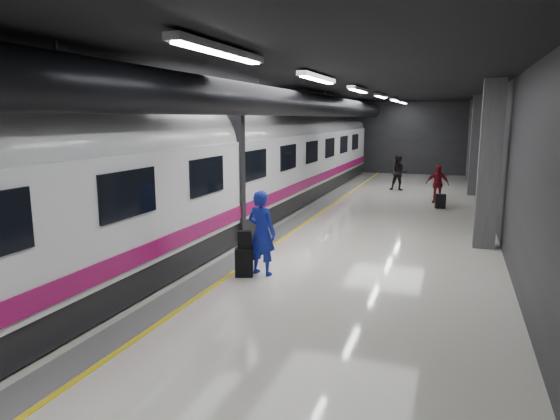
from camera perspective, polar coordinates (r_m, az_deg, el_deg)
The scene contains 9 objects.
ground at distance 13.41m, azimuth 2.73°, elevation -4.60°, with size 40.00×40.00×0.00m, color silver.
platform_hall at distance 13.95m, azimuth 2.87°, elevation 10.67°, with size 10.02×40.02×4.51m.
train at distance 14.30m, azimuth -9.80°, elevation 4.63°, with size 3.05×38.00×4.05m.
traveler_main at distance 11.16m, azimuth -2.12°, elevation -2.62°, with size 0.70×0.46×1.92m, color #1826B7.
suitcase_main at distance 11.19m, azimuth -4.12°, elevation -6.00°, with size 0.39×0.25×0.64m, color black.
shoulder_bag at distance 11.08m, azimuth -4.05°, elevation -3.39°, with size 0.30×0.16×0.40m, color black.
traveler_far_a at distance 24.95m, azimuth 13.41°, elevation 4.17°, with size 0.84×0.66×1.74m, color black.
traveler_far_b at distance 21.74m, azimuth 17.54°, elevation 2.87°, with size 0.93×0.39×1.58m, color maroon.
suitcase_far at distance 20.50m, azimuth 17.85°, elevation 0.97°, with size 0.38×0.25×0.56m, color black.
Camera 1 is at (3.71, -12.41, 3.49)m, focal length 32.00 mm.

